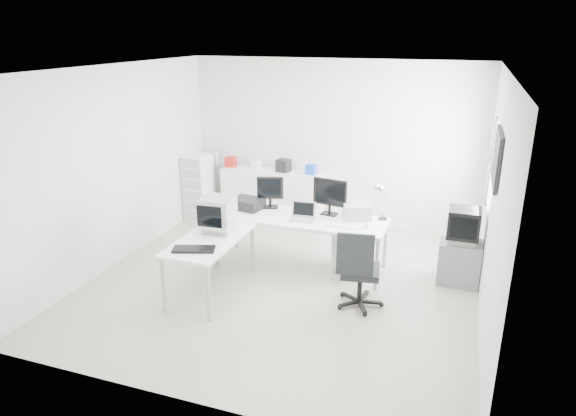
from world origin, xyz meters
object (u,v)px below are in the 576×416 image
(lcd_monitor_small, at_px, (270,192))
(side_desk, at_px, (211,265))
(laptop, at_px, (302,213))
(drawer_pedestal, at_px, (349,252))
(lcd_monitor_large, at_px, (330,197))
(crt_monitor, at_px, (218,215))
(filing_cabinet, at_px, (199,187))
(tv_cabinet, at_px, (459,262))
(office_chair, at_px, (361,267))
(main_desk, at_px, (300,242))
(sideboard, at_px, (273,195))
(laser_printer, at_px, (357,211))
(crt_tv, at_px, (463,226))
(inkjet_printer, at_px, (247,204))

(lcd_monitor_small, bearing_deg, side_desk, -119.16)
(laptop, bearing_deg, drawer_pedestal, 8.46)
(lcd_monitor_large, relative_size, crt_monitor, 1.19)
(lcd_monitor_small, xyz_separation_m, crt_monitor, (-0.30, -1.10, -0.02))
(drawer_pedestal, distance_m, filing_cabinet, 3.31)
(lcd_monitor_small, height_order, lcd_monitor_large, lcd_monitor_large)
(crt_monitor, bearing_deg, tv_cabinet, 15.66)
(laptop, height_order, filing_cabinet, filing_cabinet)
(lcd_monitor_large, bearing_deg, office_chair, -47.69)
(laptop, height_order, office_chair, office_chair)
(main_desk, bearing_deg, office_chair, -38.22)
(drawer_pedestal, height_order, lcd_monitor_large, lcd_monitor_large)
(main_desk, bearing_deg, laptop, -63.43)
(lcd_monitor_large, distance_m, sideboard, 2.08)
(drawer_pedestal, height_order, crt_monitor, crt_monitor)
(main_desk, height_order, laser_printer, laser_printer)
(laptop, distance_m, tv_cabinet, 2.21)
(lcd_monitor_small, xyz_separation_m, crt_tv, (2.71, -0.03, -0.18))
(side_desk, relative_size, crt_monitor, 3.21)
(side_desk, height_order, filing_cabinet, filing_cabinet)
(side_desk, xyz_separation_m, laser_printer, (1.60, 1.32, 0.48))
(inkjet_printer, bearing_deg, laser_printer, 14.53)
(lcd_monitor_large, distance_m, crt_tv, 1.82)
(tv_cabinet, bearing_deg, crt_tv, 90.00)
(laptop, bearing_deg, sideboard, 117.31)
(main_desk, bearing_deg, lcd_monitor_small, 155.56)
(side_desk, bearing_deg, inkjet_printer, 90.00)
(drawer_pedestal, height_order, office_chair, office_chair)
(lcd_monitor_large, xyz_separation_m, office_chair, (0.68, -1.06, -0.50))
(crt_tv, xyz_separation_m, sideboard, (-3.21, 1.46, -0.36))
(lcd_monitor_small, bearing_deg, main_desk, -41.08)
(lcd_monitor_large, bearing_deg, inkjet_printer, -163.21)
(sideboard, bearing_deg, office_chair, -50.07)
(drawer_pedestal, height_order, filing_cabinet, filing_cabinet)
(crt_tv, relative_size, sideboard, 0.28)
(lcd_monitor_large, distance_m, filing_cabinet, 2.93)
(inkjet_printer, distance_m, office_chair, 2.11)
(inkjet_printer, bearing_deg, laptop, -2.28)
(crt_monitor, bearing_deg, filing_cabinet, 120.42)
(side_desk, distance_m, office_chair, 1.91)
(sideboard, bearing_deg, laser_printer, -38.96)
(side_desk, xyz_separation_m, laptop, (0.90, 1.00, 0.49))
(main_desk, height_order, drawer_pedestal, main_desk)
(inkjet_printer, height_order, filing_cabinet, filing_cabinet)
(crt_monitor, relative_size, tv_cabinet, 0.74)
(laser_printer, bearing_deg, crt_tv, -19.36)
(drawer_pedestal, bearing_deg, inkjet_printer, 178.15)
(drawer_pedestal, bearing_deg, sideboard, 137.12)
(laptop, bearing_deg, inkjet_printer, 162.94)
(inkjet_printer, distance_m, crt_tv, 3.01)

